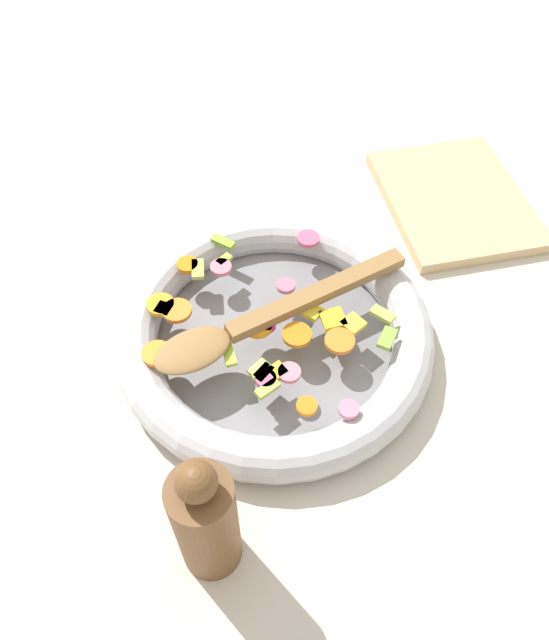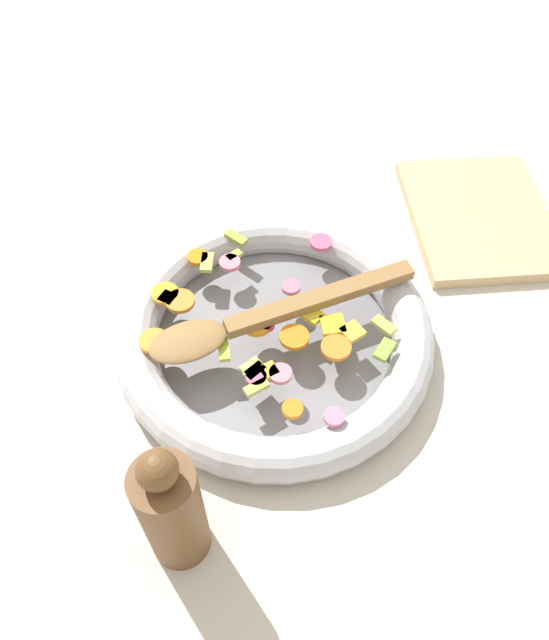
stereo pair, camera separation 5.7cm
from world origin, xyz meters
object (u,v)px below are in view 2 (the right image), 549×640
Objects in this scene: skillet at (274,334)px; wooden_spoon at (258,319)px; cutting_board at (480,217)px; pepper_mill at (171,510)px.

wooden_spoon reaches higher than skillet.
pepper_mill is at bearing 134.94° from cutting_board.
skillet is 1.17× the size of wooden_spoon.
wooden_spoon is at bearing -22.38° from pepper_mill.
pepper_mill is (-0.23, 0.09, 0.02)m from wooden_spoon.
wooden_spoon is 1.75× the size of pepper_mill.
skillet is at bearing -72.38° from wooden_spoon.
skillet is 0.05m from wooden_spoon.
pepper_mill reaches higher than wooden_spoon.
wooden_spoon is 1.33× the size of cutting_board.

